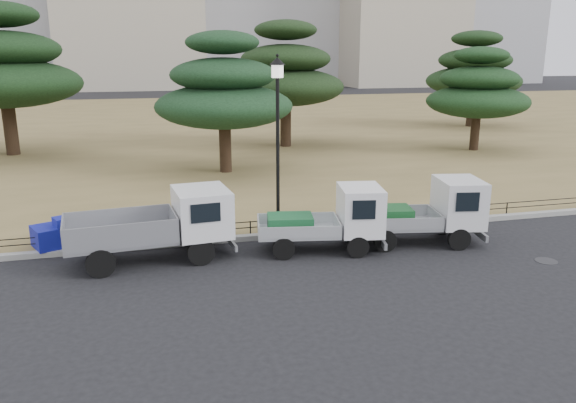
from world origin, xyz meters
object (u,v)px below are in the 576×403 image
object	(u,v)px
truck_kei_front	(330,219)
street_lamp	(278,116)
truck_large	(160,223)
tarp_pile	(59,234)
truck_kei_rear	(428,212)

from	to	relation	value
truck_kei_front	street_lamp	xyz separation A→B (m)	(-1.11, 1.75, 2.78)
truck_large	tarp_pile	size ratio (longest dim) A/B	2.88
truck_large	street_lamp	bearing A→B (deg)	14.80
tarp_pile	street_lamp	bearing A→B (deg)	-1.64
truck_large	truck_kei_front	distance (m)	4.76
truck_kei_rear	tarp_pile	world-z (taller)	truck_kei_rear
truck_large	street_lamp	xyz separation A→B (m)	(3.63, 1.33, 2.65)
truck_kei_rear	street_lamp	size ratio (longest dim) A/B	0.74
truck_kei_rear	street_lamp	world-z (taller)	street_lamp
truck_kei_rear	tarp_pile	size ratio (longest dim) A/B	2.49
truck_kei_front	tarp_pile	distance (m)	7.83
street_lamp	tarp_pile	xyz separation A→B (m)	(-6.46, 0.18, -3.22)
truck_kei_front	truck_kei_rear	size ratio (longest dim) A/B	0.95
truck_kei_front	tarp_pile	xyz separation A→B (m)	(-7.57, 1.94, -0.43)
street_lamp	tarp_pile	world-z (taller)	street_lamp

